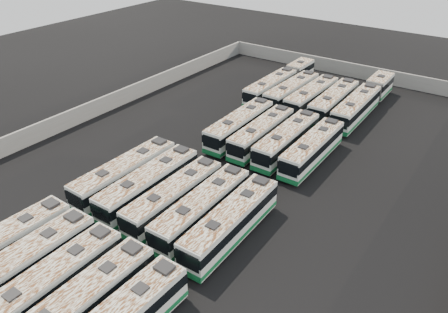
# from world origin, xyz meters

# --- Properties ---
(ground) EXTENTS (140.00, 140.00, 0.00)m
(ground) POSITION_xyz_m (0.00, 0.00, 0.00)
(ground) COLOR black
(ground) RESTS_ON ground
(perimeter_wall) EXTENTS (45.20, 73.20, 2.20)m
(perimeter_wall) POSITION_xyz_m (0.00, 0.00, 1.10)
(perimeter_wall) COLOR gray
(perimeter_wall) RESTS_ON ground
(bus_front_far_left) EXTENTS (2.67, 11.27, 3.16)m
(bus_front_far_left) POSITION_xyz_m (-6.86, -19.14, 1.61)
(bus_front_far_left) COLOR silver
(bus_front_far_left) RESTS_ON ground
(bus_front_left) EXTENTS (2.52, 11.39, 3.20)m
(bus_front_left) POSITION_xyz_m (-3.77, -19.26, 1.64)
(bus_front_left) COLOR silver
(bus_front_left) RESTS_ON ground
(bus_front_center) EXTENTS (2.55, 11.26, 3.16)m
(bus_front_center) POSITION_xyz_m (-0.70, -19.20, 1.62)
(bus_front_center) COLOR silver
(bus_front_center) RESTS_ON ground
(bus_front_right) EXTENTS (2.39, 11.26, 3.17)m
(bus_front_right) POSITION_xyz_m (2.38, -19.10, 1.62)
(bus_front_right) COLOR silver
(bus_front_right) RESTS_ON ground
(bus_midfront_far_left) EXTENTS (2.59, 11.57, 3.25)m
(bus_midfront_far_left) POSITION_xyz_m (-6.80, -6.52, 1.66)
(bus_midfront_far_left) COLOR silver
(bus_midfront_far_left) RESTS_ON ground
(bus_midfront_left) EXTENTS (2.58, 11.49, 3.23)m
(bus_midfront_left) POSITION_xyz_m (-3.78, -6.49, 1.65)
(bus_midfront_left) COLOR silver
(bus_midfront_left) RESTS_ON ground
(bus_midfront_center) EXTENTS (2.35, 11.04, 3.11)m
(bus_midfront_center) POSITION_xyz_m (-0.63, -6.61, 1.59)
(bus_midfront_center) COLOR silver
(bus_midfront_center) RESTS_ON ground
(bus_midfront_right) EXTENTS (2.63, 11.33, 3.18)m
(bus_midfront_right) POSITION_xyz_m (2.42, -6.54, 1.62)
(bus_midfront_right) COLOR silver
(bus_midfront_right) RESTS_ON ground
(bus_midfront_far_right) EXTENTS (2.66, 11.40, 3.20)m
(bus_midfront_far_right) POSITION_xyz_m (5.42, -6.64, 1.63)
(bus_midfront_far_right) COLOR silver
(bus_midfront_far_right) RESTS_ON ground
(bus_midback_left) EXTENTS (2.65, 11.48, 3.22)m
(bus_midback_left) POSITION_xyz_m (-3.76, 8.52, 1.65)
(bus_midback_left) COLOR silver
(bus_midback_left) RESTS_ON ground
(bus_midback_center) EXTENTS (2.54, 11.08, 3.11)m
(bus_midback_center) POSITION_xyz_m (-0.74, 8.41, 1.59)
(bus_midback_center) COLOR silver
(bus_midback_center) RESTS_ON ground
(bus_midback_right) EXTENTS (2.54, 11.35, 3.19)m
(bus_midback_right) POSITION_xyz_m (2.37, 8.52, 1.63)
(bus_midback_right) COLOR silver
(bus_midback_right) RESTS_ON ground
(bus_midback_far_right) EXTENTS (2.42, 11.11, 3.12)m
(bus_midback_far_right) POSITION_xyz_m (5.48, 8.37, 1.60)
(bus_midback_far_right) COLOR silver
(bus_midback_far_right) RESTS_ON ground
(bus_back_far_left) EXTENTS (2.34, 17.14, 3.11)m
(bus_back_far_left) POSITION_xyz_m (-6.91, 24.02, 1.59)
(bus_back_far_left) COLOR silver
(bus_back_far_left) RESTS_ON ground
(bus_back_left) EXTENTS (2.69, 11.40, 3.20)m
(bus_back_left) POSITION_xyz_m (-3.73, 21.25, 1.63)
(bus_back_left) COLOR silver
(bus_back_left) RESTS_ON ground
(bus_back_center) EXTENTS (2.63, 11.42, 3.21)m
(bus_back_center) POSITION_xyz_m (-0.74, 21.19, 1.64)
(bus_back_center) COLOR silver
(bus_back_center) RESTS_ON ground
(bus_back_right) EXTENTS (2.68, 11.57, 3.25)m
(bus_back_right) POSITION_xyz_m (2.33, 21.28, 1.66)
(bus_back_right) COLOR silver
(bus_back_right) RESTS_ON ground
(bus_back_far_right) EXTENTS (2.68, 17.90, 3.24)m
(bus_back_far_right) POSITION_xyz_m (5.35, 24.18, 1.65)
(bus_back_far_right) COLOR silver
(bus_back_far_right) RESTS_ON ground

